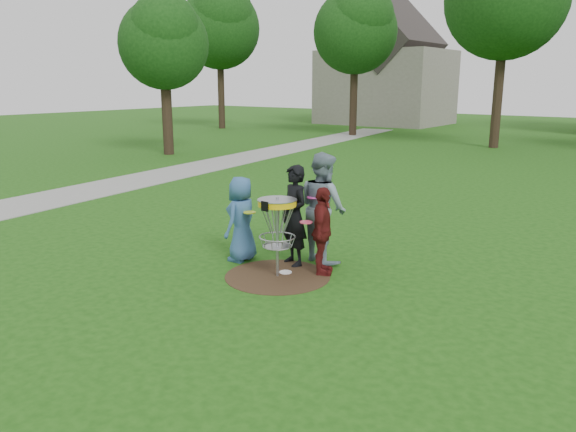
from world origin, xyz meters
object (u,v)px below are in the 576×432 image
Objects in this scene: player_blue at (241,219)px; player_maroon at (322,231)px; player_grey at (323,207)px; player_black at (294,216)px; disc_golf_basket at (277,218)px.

player_blue is 1.62m from player_maroon.
player_black is at bearing 84.34° from player_grey.
player_black is 0.72m from player_maroon.
player_black is 1.20× the size of player_maroon.
player_blue is at bearing -132.84° from player_black.
player_maroon is at bearing 146.85° from player_grey.
player_grey is 1.33× the size of player_maroon.
disc_golf_basket is (0.16, -0.70, 0.11)m from player_black.
player_black is at bearing 103.04° from disc_golf_basket.
player_blue is at bearing 60.49° from player_grey.
disc_golf_basket is (1.08, -0.31, 0.23)m from player_blue.
player_black reaches higher than player_blue.
player_maroon is at bearing 13.60° from player_black.
player_maroon is at bearing 91.73° from player_blue.
disc_golf_basket is at bearing 110.22° from player_maroon.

